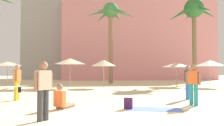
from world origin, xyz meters
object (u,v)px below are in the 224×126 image
object	(u,v)px
cafe_umbrella_4	(210,63)
person_mid_left	(43,88)
cafe_umbrella_3	(70,61)
person_near_right	(17,81)
palm_tree_center	(111,18)
cafe_umbrella_2	(8,64)
person_far_right	(62,100)
person_far_left	(193,83)
beach_towel	(154,109)
backpack	(128,104)
cafe_umbrella_0	(176,65)
cafe_umbrella_1	(104,63)
palm_tree_far_left	(194,14)
person_mid_center	(188,81)

from	to	relation	value
cafe_umbrella_4	person_mid_left	size ratio (longest dim) A/B	1.46
cafe_umbrella_3	person_near_right	xyz separation A→B (m)	(-1.84, -7.55, -1.29)
palm_tree_center	cafe_umbrella_2	world-z (taller)	palm_tree_center
cafe_umbrella_3	person_far_right	distance (m)	10.38
person_mid_left	cafe_umbrella_2	bearing A→B (deg)	157.45
palm_tree_center	person_far_left	xyz separation A→B (m)	(1.94, -16.12, -6.60)
person_near_right	beach_towel	bearing A→B (deg)	-16.99
palm_tree_center	backpack	world-z (taller)	palm_tree_center
cafe_umbrella_4	cafe_umbrella_0	bearing A→B (deg)	157.73
cafe_umbrella_4	person_near_right	xyz separation A→B (m)	(-14.10, -7.36, -1.16)
palm_tree_center	beach_towel	xyz separation A→B (m)	(0.04, -16.86, -7.52)
backpack	person_mid_left	bearing A→B (deg)	143.25
cafe_umbrella_2	backpack	size ratio (longest dim) A/B	5.59
person_near_right	palm_tree_center	bearing A→B (deg)	77.32
cafe_umbrella_0	cafe_umbrella_1	bearing A→B (deg)	-173.54
palm_tree_center	cafe_umbrella_4	world-z (taller)	palm_tree_center
palm_tree_far_left	cafe_umbrella_2	xyz separation A→B (m)	(-18.00, -3.74, -5.65)
palm_tree_center	person_near_right	size ratio (longest dim) A/B	5.39
beach_towel	person_mid_center	size ratio (longest dim) A/B	1.16
backpack	person_mid_center	xyz separation A→B (m)	(3.44, 2.44, 0.73)
beach_towel	person_mid_center	xyz separation A→B (m)	(2.51, 2.58, 0.92)
cafe_umbrella_4	person_near_right	world-z (taller)	cafe_umbrella_4
beach_towel	person_near_right	size ratio (longest dim) A/B	1.13
cafe_umbrella_2	person_far_left	size ratio (longest dim) A/B	1.39
cafe_umbrella_3	person_far_right	bearing A→B (deg)	-86.31
palm_tree_far_left	person_near_right	world-z (taller)	palm_tree_far_left
palm_tree_far_left	beach_towel	size ratio (longest dim) A/B	4.73
person_near_right	cafe_umbrella_2	bearing A→B (deg)	123.19
palm_tree_far_left	cafe_umbrella_0	distance (m)	7.22
cafe_umbrella_1	person_mid_center	bearing A→B (deg)	-65.38
person_far_right	cafe_umbrella_2	bearing A→B (deg)	57.41
cafe_umbrella_4	cafe_umbrella_1	bearing A→B (deg)	178.15
cafe_umbrella_0	beach_towel	bearing A→B (deg)	-115.93
backpack	person_mid_left	world-z (taller)	person_mid_left
beach_towel	person_near_right	distance (m)	6.71
backpack	person_mid_left	size ratio (longest dim) A/B	0.25
cafe_umbrella_0	cafe_umbrella_3	size ratio (longest dim) A/B	1.05
person_near_right	person_mid_center	xyz separation A→B (m)	(8.41, -0.46, -0.02)
beach_towel	person_far_right	size ratio (longest dim) A/B	2.04
palm_tree_far_left	person_mid_center	xyz separation A→B (m)	(-6.34, -11.92, -6.74)
palm_tree_center	palm_tree_far_left	bearing A→B (deg)	-14.87
palm_tree_far_left	cafe_umbrella_4	xyz separation A→B (m)	(-0.64, -4.09, -5.55)
palm_tree_far_left	backpack	world-z (taller)	palm_tree_far_left
palm_tree_far_left	beach_towel	distance (m)	18.63
person_far_left	cafe_umbrella_1	bearing A→B (deg)	67.21
cafe_umbrella_4	beach_towel	xyz separation A→B (m)	(-8.20, -10.41, -2.11)
palm_tree_center	person_far_left	distance (m)	17.53
person_far_right	person_far_left	bearing A→B (deg)	-58.32
cafe_umbrella_2	person_far_right	size ratio (longest dim) A/B	2.43
backpack	person_far_right	world-z (taller)	person_far_right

